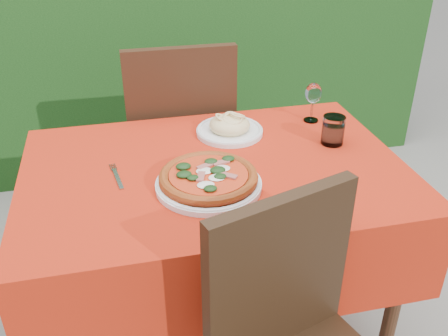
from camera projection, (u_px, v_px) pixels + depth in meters
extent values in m
plane|color=slate|center=(216.00, 326.00, 2.02)|extent=(60.00, 60.00, 0.00)
cube|color=black|center=(159.00, 32.00, 2.94)|extent=(3.20, 0.55, 1.60)
cube|color=#432415|center=(215.00, 174.00, 1.67)|extent=(1.20, 0.80, 0.04)
cylinder|color=#432415|center=(395.00, 300.00, 1.67)|extent=(0.05, 0.05, 0.70)
cylinder|color=#432415|center=(69.00, 226.00, 2.03)|extent=(0.05, 0.05, 0.70)
cylinder|color=#432415|center=(317.00, 194.00, 2.24)|extent=(0.05, 0.05, 0.70)
cube|color=red|center=(215.00, 207.00, 1.73)|extent=(1.26, 0.86, 0.32)
cube|color=black|center=(279.00, 274.00, 1.26)|extent=(0.42, 0.17, 0.46)
cube|color=black|center=(178.00, 144.00, 2.37)|extent=(0.46, 0.46, 0.04)
cube|color=black|center=(182.00, 107.00, 2.06)|extent=(0.46, 0.05, 0.50)
cylinder|color=black|center=(211.00, 166.00, 2.70)|extent=(0.04, 0.04, 0.47)
cylinder|color=black|center=(138.00, 174.00, 2.62)|extent=(0.04, 0.04, 0.47)
cylinder|color=black|center=(227.00, 206.00, 2.36)|extent=(0.04, 0.04, 0.47)
cylinder|color=black|center=(144.00, 216.00, 2.29)|extent=(0.04, 0.04, 0.47)
cylinder|color=white|center=(209.00, 185.00, 1.54)|extent=(0.33, 0.33, 0.02)
cylinder|color=#B54E19|center=(209.00, 179.00, 1.53)|extent=(0.31, 0.31, 0.02)
cylinder|color=#A8240A|center=(208.00, 175.00, 1.52)|extent=(0.25, 0.25, 0.01)
cylinder|color=silver|center=(230.00, 132.00, 1.87)|extent=(0.25, 0.25, 0.02)
ellipsoid|color=#F4E198|center=(230.00, 125.00, 1.85)|extent=(0.20, 0.20, 0.07)
cylinder|color=silver|center=(333.00, 130.00, 1.77)|extent=(0.08, 0.08, 0.10)
cylinder|color=#9AC0D1|center=(333.00, 134.00, 1.78)|extent=(0.07, 0.07, 0.07)
cylinder|color=silver|center=(311.00, 120.00, 1.97)|extent=(0.06, 0.06, 0.01)
cylinder|color=silver|center=(312.00, 110.00, 1.95)|extent=(0.01, 0.01, 0.08)
ellipsoid|color=silver|center=(313.00, 93.00, 1.91)|extent=(0.06, 0.06, 0.08)
cube|color=#ACACB3|center=(118.00, 179.00, 1.58)|extent=(0.05, 0.18, 0.00)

